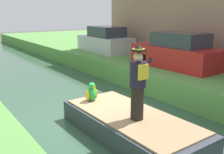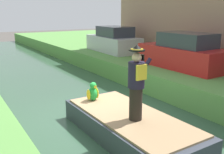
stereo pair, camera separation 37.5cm
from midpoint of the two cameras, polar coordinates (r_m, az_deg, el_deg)
ground_plane at (r=8.33m, az=-4.15°, el=-9.34°), size 80.00×80.00×0.00m
canal_water at (r=8.31m, az=-4.16°, el=-9.03°), size 5.32×48.00×0.10m
boat at (r=7.00m, az=2.49°, el=-10.46°), size 1.85×4.22×0.61m
person_pirate at (r=6.31m, az=3.97°, el=-1.31°), size 0.61×0.42×1.85m
parrot_plush at (r=7.84m, az=-5.87°, el=-3.45°), size 0.36×0.34×0.57m
parked_car_red at (r=11.69m, az=12.97°, el=5.22°), size 1.74×4.02×1.50m
parked_car_silver at (r=15.93m, az=-2.21°, el=7.83°), size 1.88×4.07×1.50m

